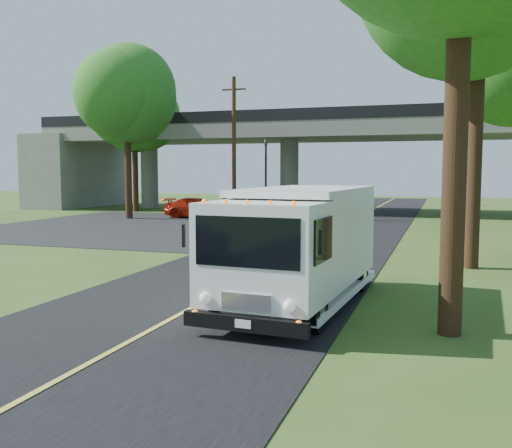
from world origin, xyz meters
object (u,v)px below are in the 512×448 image
at_px(traffic_signal, 266,169).
at_px(pedestrian, 225,212).
at_px(tree_left_far, 135,112).
at_px(step_van, 299,243).
at_px(utility_pole, 234,147).
at_px(red_sedan, 198,208).
at_px(tree_left_lot, 128,94).

distance_m(traffic_signal, pedestrian, 9.59).
height_order(tree_left_far, step_van, tree_left_far).
xyz_separation_m(utility_pole, step_van, (9.70, -21.66, -3.13)).
bearing_deg(step_van, pedestrian, 121.12).
bearing_deg(red_sedan, utility_pole, -90.68).
distance_m(tree_left_far, pedestrian, 17.30).
xyz_separation_m(traffic_signal, tree_left_far, (-10.79, 1.84, 4.25)).
bearing_deg(step_van, tree_left_lot, 133.10).
distance_m(step_van, pedestrian, 16.19).
bearing_deg(traffic_signal, tree_left_lot, -151.89).
xyz_separation_m(step_van, red_sedan, (-12.19, 21.61, -0.81)).
relative_size(traffic_signal, pedestrian, 2.63).
bearing_deg(step_van, red_sedan, 123.15).
distance_m(step_van, red_sedan, 24.82).
height_order(tree_left_lot, pedestrian, tree_left_lot).
xyz_separation_m(tree_left_lot, pedestrian, (8.56, -5.13, -6.91)).
xyz_separation_m(step_van, pedestrian, (-7.44, 14.37, -0.48)).
relative_size(step_van, red_sedan, 1.45).
distance_m(red_sedan, pedestrian, 8.67).
distance_m(tree_left_lot, tree_left_far, 6.72).
relative_size(tree_left_far, step_van, 1.50).
height_order(utility_pole, tree_left_lot, tree_left_lot).
xyz_separation_m(tree_left_far, red_sedan, (6.81, -3.89, -6.79)).
bearing_deg(tree_left_lot, utility_pole, 18.97).
relative_size(traffic_signal, utility_pole, 0.58).
bearing_deg(step_van, utility_pole, 117.86).
bearing_deg(tree_left_far, red_sedan, -29.72).
bearing_deg(tree_left_far, step_van, -53.31).
xyz_separation_m(utility_pole, red_sedan, (-2.48, -0.05, -3.94)).
distance_m(traffic_signal, tree_left_far, 11.75).
xyz_separation_m(tree_left_lot, step_van, (16.00, -19.50, -6.43)).
bearing_deg(step_van, traffic_signal, 112.85).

